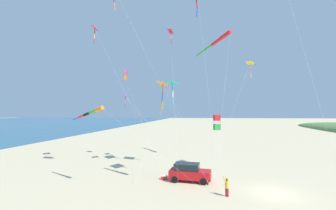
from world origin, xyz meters
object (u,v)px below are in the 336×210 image
kite_windsock_striped_overhead (91,112)px  kite_windsock_orange_high_right (217,41)px  kite_box_long_streamer_left (126,75)px  kite_box_white_trailing (217,122)px  kite_delta_green_low_center (171,32)px  kite_delta_purple_drifting (126,96)px  person_adult_flyer (227,186)px  cooler_box (164,177)px  kite_delta_long_streamer_right (172,83)px  kite_delta_yellow_midlevel (95,29)px  parked_car (189,172)px  kite_delta_rainbow_low_near (250,63)px  kite_delta_teal_far_right (163,84)px

kite_windsock_striped_overhead → kite_windsock_orange_high_right: bearing=-135.0°
kite_box_long_streamer_left → kite_box_white_trailing: kite_box_long_streamer_left is taller
kite_delta_green_low_center → kite_box_white_trailing: kite_delta_green_low_center is taller
kite_delta_purple_drifting → kite_windsock_striped_overhead: bearing=88.1°
kite_windsock_orange_high_right → kite_box_white_trailing: (1.09, 10.81, -12.15)m
kite_delta_purple_drifting → person_adult_flyer: bearing=139.6°
cooler_box → kite_box_long_streamer_left: 18.11m
kite_delta_long_streamer_right → kite_box_long_streamer_left: bearing=-26.4°
kite_delta_green_low_center → kite_windsock_orange_high_right: 8.12m
cooler_box → kite_delta_long_streamer_right: 12.60m
kite_delta_purple_drifting → kite_box_white_trailing: size_ratio=1.61×
kite_delta_green_low_center → kite_delta_long_streamer_right: size_ratio=1.61×
kite_delta_purple_drifting → kite_delta_green_low_center: bearing=174.2°
cooler_box → kite_delta_yellow_midlevel: kite_delta_yellow_midlevel is taller
kite_delta_long_streamer_right → kite_windsock_orange_high_right: bearing=-144.2°
kite_delta_yellow_midlevel → person_adult_flyer: bearing=151.7°
person_adult_flyer → kite_windsock_striped_overhead: 14.52m
person_adult_flyer → kite_delta_yellow_midlevel: kite_delta_yellow_midlevel is taller
cooler_box → kite_windsock_striped_overhead: bearing=23.2°
kite_delta_long_streamer_right → kite_delta_yellow_midlevel: kite_delta_yellow_midlevel is taller
parked_car → kite_delta_purple_drifting: (9.34, -6.95, 8.69)m
kite_box_long_streamer_left → kite_delta_long_streamer_right: kite_box_long_streamer_left is taller
kite_delta_green_low_center → kite_delta_purple_drifting: size_ratio=1.68×
kite_windsock_orange_high_right → kite_windsock_striped_overhead: kite_windsock_orange_high_right is taller
parked_car → kite_box_long_streamer_left: (10.44, -10.19, 12.29)m
kite_windsock_orange_high_right → kite_box_white_trailing: kite_windsock_orange_high_right is taller
parked_car → kite_windsock_striped_overhead: 11.85m
person_adult_flyer → kite_windsock_orange_high_right: bearing=-92.4°
person_adult_flyer → kite_windsock_striped_overhead: (13.02, -1.15, 6.32)m
kite_delta_long_streamer_right → kite_delta_green_low_center: bearing=-10.7°
kite_delta_green_low_center → kite_box_long_streamer_left: 10.12m
kite_delta_rainbow_low_near → kite_windsock_striped_overhead: kite_delta_rainbow_low_near is taller
kite_delta_yellow_midlevel → kite_delta_long_streamer_right: bearing=-173.4°
person_adult_flyer → kite_box_long_streamer_left: (13.80, -14.06, 12.32)m
parked_car → kite_windsock_striped_overhead: bearing=15.7°
kite_delta_purple_drifting → kite_delta_yellow_midlevel: size_ratio=0.58×
kite_windsock_orange_high_right → kite_delta_yellow_midlevel: 18.12m
parked_car → kite_windsock_orange_high_right: (-3.99, -10.93, 17.39)m
kite_delta_long_streamer_right → kite_delta_yellow_midlevel: size_ratio=0.60×
person_adult_flyer → kite_delta_yellow_midlevel: bearing=-28.3°
kite_delta_rainbow_low_near → kite_delta_teal_far_right: bearing=16.2°
kite_delta_teal_far_right → kite_box_white_trailing: 7.41m
kite_delta_purple_drifting → kite_windsock_orange_high_right: 16.41m
parked_car → kite_box_long_streamer_left: kite_box_long_streamer_left is taller
parked_car → kite_delta_green_low_center: bearing=-67.0°
kite_windsock_striped_overhead → person_adult_flyer: bearing=174.9°
kite_delta_teal_far_right → kite_delta_green_low_center: bearing=-93.9°
kite_delta_rainbow_low_near → kite_delta_long_streamer_right: bearing=-11.3°
kite_delta_purple_drifting → kite_delta_rainbow_low_near: size_ratio=0.83×
cooler_box → kite_delta_teal_far_right: kite_delta_teal_far_right is taller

